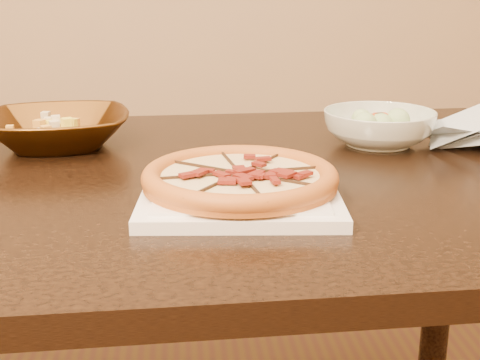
{
  "coord_description": "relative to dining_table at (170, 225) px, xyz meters",
  "views": [
    {
      "loc": [
        0.02,
        -0.92,
        1.06
      ],
      "look_at": [
        0.11,
        -0.0,
        0.78
      ],
      "focal_mm": 50.0,
      "sensor_mm": 36.0,
      "label": 1
    }
  ],
  "objects": [
    {
      "name": "mixed_dish",
      "position": [
        -0.21,
        0.19,
        0.17
      ],
      "size": [
        0.13,
        0.12,
        0.03
      ],
      "color": "beige",
      "rests_on": "bronze_bowl"
    },
    {
      "name": "cling_film",
      "position": [
        0.54,
        0.11,
        0.12
      ],
      "size": [
        0.2,
        0.18,
        0.05
      ],
      "primitive_type": null,
      "rotation": [
        0.0,
        0.0,
        -0.25
      ],
      "color": "silver",
      "rests_on": "dining_table"
    },
    {
      "name": "dining_table",
      "position": [
        0.0,
        0.0,
        0.0
      ],
      "size": [
        1.51,
        0.99,
        0.75
      ],
      "color": "black",
      "rests_on": "floor"
    },
    {
      "name": "bronze_bowl",
      "position": [
        -0.21,
        0.19,
        0.13
      ],
      "size": [
        0.3,
        0.3,
        0.07
      ],
      "primitive_type": "imported",
      "rotation": [
        0.0,
        0.0,
        0.1
      ],
      "color": "#492A0E",
      "rests_on": "dining_table"
    },
    {
      "name": "salad",
      "position": [
        0.4,
        0.15,
        0.18
      ],
      "size": [
        0.08,
        0.12,
        0.04
      ],
      "color": "#B3D489",
      "rests_on": "salad_bowl"
    },
    {
      "name": "plate",
      "position": [
        0.11,
        -0.15,
        0.1
      ],
      "size": [
        0.3,
        0.3,
        0.02
      ],
      "color": "white",
      "rests_on": "dining_table"
    },
    {
      "name": "salad_bowl",
      "position": [
        0.4,
        0.15,
        0.13
      ],
      "size": [
        0.27,
        0.27,
        0.07
      ],
      "primitive_type": "imported",
      "rotation": [
        0.0,
        0.0,
        0.33
      ],
      "color": "silver",
      "rests_on": "dining_table"
    },
    {
      "name": "pizza",
      "position": [
        0.11,
        -0.15,
        0.13
      ],
      "size": [
        0.29,
        0.29,
        0.03
      ],
      "color": "#B35B21",
      "rests_on": "plate"
    }
  ]
}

